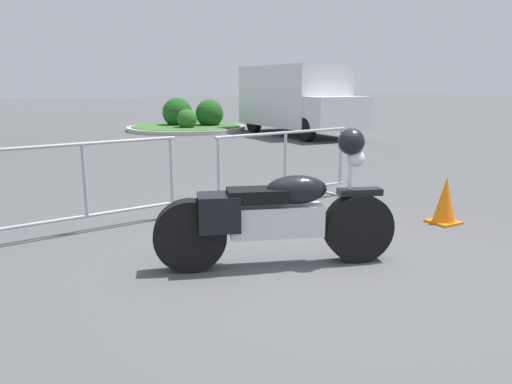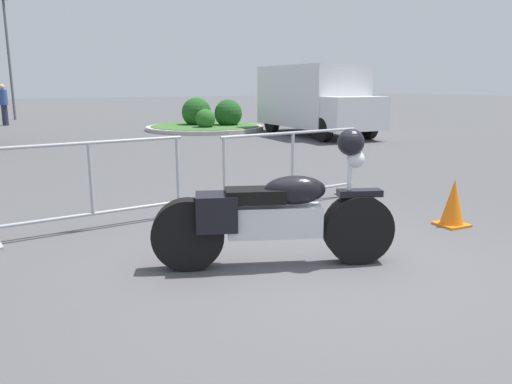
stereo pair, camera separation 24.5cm
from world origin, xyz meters
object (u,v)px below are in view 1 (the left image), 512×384
at_px(traffic_cone, 445,201).
at_px(crowd_barrier_far, 285,167).
at_px(delivery_van, 296,98).
at_px(motorcycle, 276,215).
at_px(crowd_barrier_near, 85,186).

bearing_deg(traffic_cone, crowd_barrier_far, 125.17).
xyz_separation_m(delivery_van, traffic_cone, (-4.48, -10.13, -0.95)).
height_order(motorcycle, crowd_barrier_far, motorcycle).
distance_m(motorcycle, crowd_barrier_near, 2.44).
bearing_deg(delivery_van, traffic_cone, -23.63).
relative_size(crowd_barrier_near, traffic_cone, 3.93).
xyz_separation_m(crowd_barrier_far, traffic_cone, (1.25, -1.78, -0.27)).
bearing_deg(motorcycle, traffic_cone, 25.13).
relative_size(motorcycle, traffic_cone, 3.81).
xyz_separation_m(crowd_barrier_far, delivery_van, (5.73, 8.36, 0.69)).
xyz_separation_m(motorcycle, traffic_cone, (2.63, 0.24, -0.21)).
distance_m(crowd_barrier_far, traffic_cone, 2.19).
height_order(motorcycle, delivery_van, delivery_van).
height_order(crowd_barrier_near, traffic_cone, crowd_barrier_near).
xyz_separation_m(motorcycle, delivery_van, (7.11, 10.37, 0.74)).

